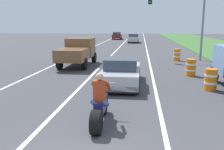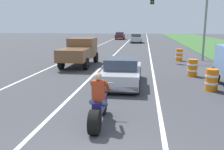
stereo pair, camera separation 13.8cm
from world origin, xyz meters
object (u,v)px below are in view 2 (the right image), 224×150
object	(u,v)px
distant_car_further_ahead	(120,36)
construction_barrel_mid	(192,68)
construction_barrel_nearest	(212,80)
sports_car_silver	(122,73)
distant_car_far_ahead	(136,38)
traffic_light_mast_near	(187,12)
construction_barrel_far	(179,55)
motorcycle_with_rider	(99,107)
pickup_truck_left_lane_brown	(79,51)

from	to	relation	value
distant_car_further_ahead	construction_barrel_mid	bearing A→B (deg)	-77.58
construction_barrel_nearest	distant_car_further_ahead	bearing A→B (deg)	101.81
sports_car_silver	construction_barrel_mid	bearing A→B (deg)	34.33
distant_car_far_ahead	distant_car_further_ahead	size ratio (longest dim) A/B	1.00
traffic_light_mast_near	distant_car_further_ahead	world-z (taller)	traffic_light_mast_near
construction_barrel_nearest	construction_barrel_far	xyz separation A→B (m)	(-0.19, 9.44, 0.00)
traffic_light_mast_near	distant_car_further_ahead	distance (m)	30.95
construction_barrel_nearest	construction_barrel_far	distance (m)	9.44
traffic_light_mast_near	construction_barrel_mid	size ratio (longest dim) A/B	6.00
motorcycle_with_rider	construction_barrel_mid	xyz separation A→B (m)	(4.14, 7.79, -0.09)
sports_car_silver	traffic_light_mast_near	world-z (taller)	traffic_light_mast_near
traffic_light_mast_near	distant_car_far_ahead	size ratio (longest dim) A/B	1.50
pickup_truck_left_lane_brown	distant_car_far_ahead	bearing A→B (deg)	82.11
traffic_light_mast_near	distant_car_far_ahead	world-z (taller)	traffic_light_mast_near
construction_barrel_nearest	pickup_truck_left_lane_brown	bearing A→B (deg)	142.67
motorcycle_with_rider	construction_barrel_nearest	bearing A→B (deg)	46.19
sports_car_silver	pickup_truck_left_lane_brown	bearing A→B (deg)	123.79
sports_car_silver	construction_barrel_mid	size ratio (longest dim) A/B	4.30
motorcycle_with_rider	pickup_truck_left_lane_brown	bearing A→B (deg)	108.03
construction_barrel_nearest	distant_car_further_ahead	distance (m)	40.19
traffic_light_mast_near	distant_car_further_ahead	bearing A→B (deg)	106.07
construction_barrel_mid	distant_car_further_ahead	xyz separation A→B (m)	(-7.96, 36.15, 0.27)
pickup_truck_left_lane_brown	construction_barrel_mid	world-z (taller)	pickup_truck_left_lane_brown
pickup_truck_left_lane_brown	construction_barrel_far	xyz separation A→B (m)	(7.65, 3.45, -0.60)
motorcycle_with_rider	sports_car_silver	world-z (taller)	motorcycle_with_rider
motorcycle_with_rider	construction_barrel_far	distance (m)	14.65
construction_barrel_nearest	distant_car_far_ahead	world-z (taller)	distant_car_far_ahead
sports_car_silver	construction_barrel_mid	distance (m)	4.75
sports_car_silver	construction_barrel_mid	world-z (taller)	sports_car_silver
traffic_light_mast_near	motorcycle_with_rider	bearing A→B (deg)	-108.12
construction_barrel_far	distant_car_further_ahead	bearing A→B (deg)	105.03
construction_barrel_far	distant_car_further_ahead	distance (m)	30.97
traffic_light_mast_near	distant_car_further_ahead	size ratio (longest dim) A/B	1.50
construction_barrel_nearest	construction_barrel_mid	distance (m)	3.21
sports_car_silver	distant_car_far_ahead	xyz separation A→B (m)	(-0.33, 29.51, 0.14)
sports_car_silver	pickup_truck_left_lane_brown	size ratio (longest dim) A/B	0.90
construction_barrel_far	construction_barrel_nearest	bearing A→B (deg)	-88.82
motorcycle_with_rider	construction_barrel_nearest	size ratio (longest dim) A/B	2.21
pickup_truck_left_lane_brown	construction_barrel_nearest	xyz separation A→B (m)	(7.85, -5.98, -0.60)
construction_barrel_nearest	motorcycle_with_rider	bearing A→B (deg)	-133.81
traffic_light_mast_near	construction_barrel_far	size ratio (longest dim) A/B	6.00
motorcycle_with_rider	sports_car_silver	distance (m)	5.11
pickup_truck_left_lane_brown	traffic_light_mast_near	world-z (taller)	traffic_light_mast_near
sports_car_silver	construction_barrel_nearest	distance (m)	4.22
construction_barrel_mid	construction_barrel_far	size ratio (longest dim) A/B	1.00
sports_car_silver	distant_car_further_ahead	world-z (taller)	distant_car_further_ahead
traffic_light_mast_near	construction_barrel_far	distance (m)	3.56
pickup_truck_left_lane_brown	motorcycle_with_rider	bearing A→B (deg)	-71.97
pickup_truck_left_lane_brown	construction_barrel_mid	bearing A→B (deg)	-20.19
sports_car_silver	pickup_truck_left_lane_brown	distance (m)	6.60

